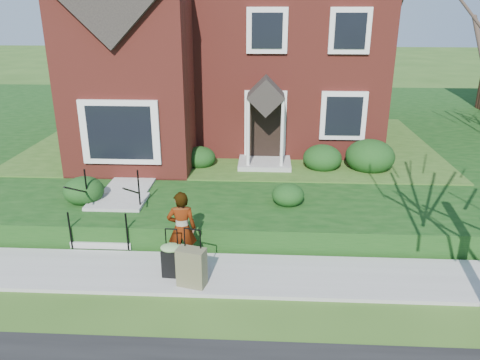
# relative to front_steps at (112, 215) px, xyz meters

# --- Properties ---
(ground) EXTENTS (120.00, 120.00, 0.00)m
(ground) POSITION_rel_front_steps_xyz_m (2.50, -1.84, -0.47)
(ground) COLOR #2D5119
(ground) RESTS_ON ground
(sidewalk) EXTENTS (60.00, 1.60, 0.08)m
(sidewalk) POSITION_rel_front_steps_xyz_m (2.50, -1.84, -0.43)
(sidewalk) COLOR #9E9B93
(sidewalk) RESTS_ON ground
(terrace) EXTENTS (44.00, 20.00, 0.60)m
(terrace) POSITION_rel_front_steps_xyz_m (6.50, 9.06, -0.17)
(terrace) COLOR #0F360E
(terrace) RESTS_ON ground
(walkway) EXTENTS (1.20, 6.00, 0.06)m
(walkway) POSITION_rel_front_steps_xyz_m (0.00, 3.16, 0.16)
(walkway) COLOR #9E9B93
(walkway) RESTS_ON terrace
(main_house) EXTENTS (10.40, 10.20, 9.40)m
(main_house) POSITION_rel_front_steps_xyz_m (2.29, 7.76, 4.79)
(main_house) COLOR maroon
(main_house) RESTS_ON terrace
(front_steps) EXTENTS (1.40, 2.02, 1.50)m
(front_steps) POSITION_rel_front_steps_xyz_m (0.00, 0.00, 0.00)
(front_steps) COLOR #9E9B93
(front_steps) RESTS_ON ground
(foundation_shrubs) EXTENTS (10.17, 4.14, 1.03)m
(foundation_shrubs) POSITION_rel_front_steps_xyz_m (3.21, 2.99, 0.56)
(foundation_shrubs) COLOR #0F3410
(foundation_shrubs) RESTS_ON terrace
(woman) EXTENTS (0.65, 0.47, 1.66)m
(woman) POSITION_rel_front_steps_xyz_m (1.99, -1.53, 0.43)
(woman) COLOR #999999
(woman) RESTS_ON sidewalk
(suitcase_black) EXTENTS (0.46, 0.38, 1.04)m
(suitcase_black) POSITION_rel_front_steps_xyz_m (1.85, -2.02, 0.01)
(suitcase_black) COLOR black
(suitcase_black) RESTS_ON sidewalk
(suitcase_olive) EXTENTS (0.61, 0.44, 1.19)m
(suitcase_olive) POSITION_rel_front_steps_xyz_m (2.30, -2.32, 0.00)
(suitcase_olive) COLOR brown
(suitcase_olive) RESTS_ON sidewalk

